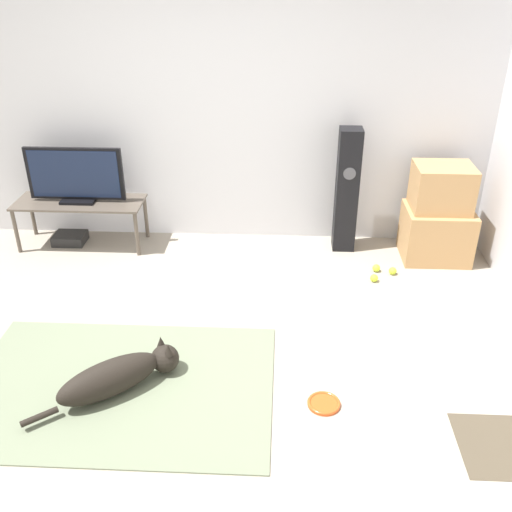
% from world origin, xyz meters
% --- Properties ---
extents(ground_plane, '(12.00, 12.00, 0.00)m').
position_xyz_m(ground_plane, '(0.00, 0.00, 0.00)').
color(ground_plane, '#9E9384').
extents(wall_back, '(8.00, 0.06, 2.55)m').
position_xyz_m(wall_back, '(0.00, 2.10, 1.27)').
color(wall_back, silver).
rests_on(wall_back, ground_plane).
extents(area_rug, '(1.97, 1.33, 0.01)m').
position_xyz_m(area_rug, '(-0.30, -0.17, 0.01)').
color(area_rug, slate).
rests_on(area_rug, ground_plane).
extents(dog, '(0.84, 0.69, 0.24)m').
position_xyz_m(dog, '(-0.28, -0.21, 0.13)').
color(dog, black).
rests_on(dog, area_rug).
extents(frisbee, '(0.20, 0.20, 0.03)m').
position_xyz_m(frisbee, '(1.00, -0.28, 0.01)').
color(frisbee, '#DB511E').
rests_on(frisbee, ground_plane).
extents(cardboard_box_lower, '(0.58, 0.48, 0.47)m').
position_xyz_m(cardboard_box_lower, '(2.10, 1.70, 0.23)').
color(cardboard_box_lower, tan).
rests_on(cardboard_box_lower, ground_plane).
extents(cardboard_box_upper, '(0.49, 0.40, 0.39)m').
position_xyz_m(cardboard_box_upper, '(2.09, 1.72, 0.66)').
color(cardboard_box_upper, tan).
rests_on(cardboard_box_upper, cardboard_box_lower).
extents(floor_speaker, '(0.20, 0.20, 1.13)m').
position_xyz_m(floor_speaker, '(1.29, 1.85, 0.57)').
color(floor_speaker, black).
rests_on(floor_speaker, ground_plane).
extents(tv_stand, '(1.17, 0.43, 0.44)m').
position_xyz_m(tv_stand, '(-1.14, 1.79, 0.39)').
color(tv_stand, brown).
rests_on(tv_stand, ground_plane).
extents(tv, '(0.87, 0.20, 0.50)m').
position_xyz_m(tv, '(-1.14, 1.80, 0.69)').
color(tv, black).
rests_on(tv, tv_stand).
extents(tennis_ball_by_boxes, '(0.07, 0.07, 0.07)m').
position_xyz_m(tennis_ball_by_boxes, '(1.68, 1.36, 0.03)').
color(tennis_ball_by_boxes, '#C6E033').
rests_on(tennis_ball_by_boxes, ground_plane).
extents(tennis_ball_near_speaker, '(0.07, 0.07, 0.07)m').
position_xyz_m(tennis_ball_near_speaker, '(1.55, 1.40, 0.03)').
color(tennis_ball_near_speaker, '#C6E033').
rests_on(tennis_ball_near_speaker, ground_plane).
extents(tennis_ball_loose_on_carpet, '(0.07, 0.07, 0.07)m').
position_xyz_m(tennis_ball_loose_on_carpet, '(1.51, 1.23, 0.03)').
color(tennis_ball_loose_on_carpet, '#C6E033').
rests_on(tennis_ball_loose_on_carpet, ground_plane).
extents(game_console, '(0.29, 0.23, 0.09)m').
position_xyz_m(game_console, '(-1.29, 1.81, 0.05)').
color(game_console, black).
rests_on(game_console, ground_plane).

